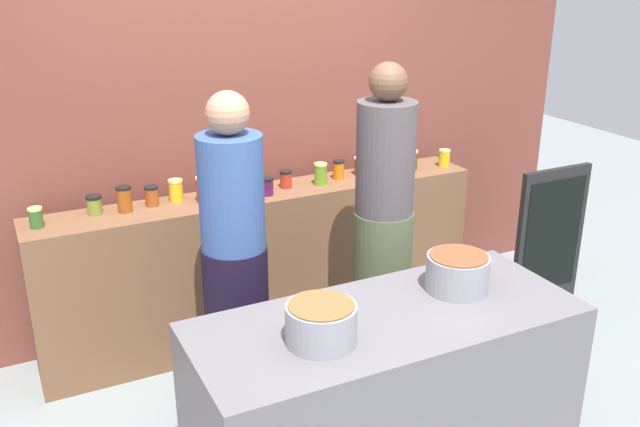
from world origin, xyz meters
name	(u,v)px	position (x,y,z in m)	size (l,w,h in m)	color
storefront_wall	(239,85)	(0.00, 1.45, 1.50)	(4.80, 0.12, 3.00)	brown
display_shelf	(266,264)	(0.00, 1.10, 0.46)	(2.70, 0.36, 0.93)	brown
prep_table	(385,396)	(0.00, -0.30, 0.40)	(1.70, 0.70, 0.81)	slate
preserve_jar_0	(36,218)	(-1.25, 1.10, 0.98)	(0.07, 0.07, 0.11)	#335E27
preserve_jar_1	(94,205)	(-0.95, 1.17, 0.98)	(0.08, 0.08, 0.10)	olive
preserve_jar_2	(124,199)	(-0.79, 1.13, 1.00)	(0.08, 0.08, 0.14)	#984816
preserve_jar_3	(152,196)	(-0.64, 1.16, 0.99)	(0.08, 0.08, 0.11)	#98461C
preserve_jar_4	(176,191)	(-0.50, 1.17, 0.99)	(0.08, 0.08, 0.13)	yellow
preserve_jar_5	(203,189)	(-0.37, 1.09, 1.00)	(0.08, 0.08, 0.15)	#AD2B27
preserve_jar_6	(228,184)	(-0.20, 1.14, 1.00)	(0.09, 0.09, 0.14)	#B23C14
preserve_jar_7	(246,185)	(-0.10, 1.11, 0.99)	(0.09, 0.09, 0.11)	#AC2020
preserve_jar_8	(267,186)	(0.00, 1.04, 0.98)	(0.08, 0.08, 0.11)	#4C1547
preserve_jar_9	(286,179)	(0.15, 1.12, 0.98)	(0.07, 0.07, 0.10)	#A72F20
preserve_jar_10	(321,174)	(0.36, 1.08, 1.00)	(0.08, 0.08, 0.13)	olive
preserve_jar_11	(339,170)	(0.51, 1.13, 0.99)	(0.07, 0.07, 0.12)	orange
preserve_jar_12	(360,166)	(0.68, 1.14, 0.99)	(0.08, 0.08, 0.11)	#B42413
preserve_jar_13	(383,164)	(0.80, 1.08, 1.00)	(0.07, 0.07, 0.13)	#CD670F
preserve_jar_14	(412,160)	(1.03, 1.09, 0.99)	(0.07, 0.07, 0.13)	#39491F
preserve_jar_15	(444,158)	(1.26, 1.06, 0.99)	(0.07, 0.07, 0.11)	yellow
cooking_pot_left	(321,324)	(-0.35, -0.36, 0.89)	(0.28, 0.28, 0.17)	gray
cooking_pot_center	(457,273)	(0.41, -0.23, 0.89)	(0.29, 0.29, 0.17)	gray
cook_with_tongs	(235,274)	(-0.42, 0.45, 0.77)	(0.33, 0.33, 1.67)	black
cook_in_cap	(383,240)	(0.42, 0.43, 0.80)	(0.32, 0.32, 1.75)	#505C3D
chalkboard_sign	(550,240)	(1.76, 0.55, 0.50)	(0.53, 0.05, 0.99)	black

